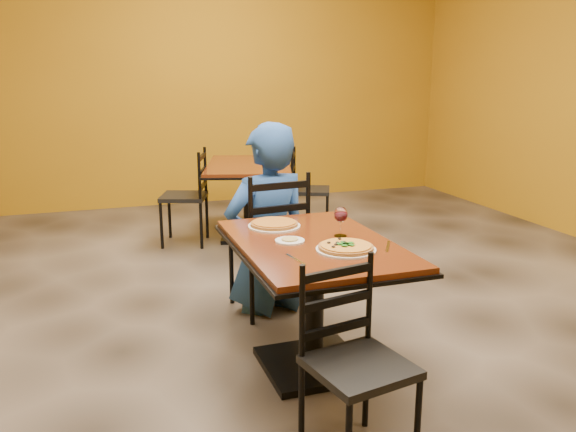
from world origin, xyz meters
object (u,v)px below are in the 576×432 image
object	(u,v)px
table_main	(313,275)
diner	(267,218)
table_second	(249,183)
chair_second_left	(184,197)
chair_main_near	(360,368)
pizza_main	(346,247)
pizza_far	(274,223)
chair_second_right	(310,191)
plate_main	(346,250)
chair_main_far	(268,241)
plate_far	(274,226)
side_plate	(290,241)
wine_glass	(341,220)

from	to	relation	value
table_main	diner	bearing A→B (deg)	88.85
table_second	chair_second_left	xyz separation A→B (m)	(-0.65, 0.00, -0.10)
table_second	chair_main_near	xyz separation A→B (m)	(-0.48, -3.53, -0.12)
pizza_main	diner	bearing A→B (deg)	93.85
pizza_main	table_second	bearing A→B (deg)	84.61
table_main	chair_second_left	size ratio (longest dim) A/B	1.34
pizza_far	chair_second_left	bearing A→B (deg)	94.10
table_second	chair_second_right	world-z (taller)	chair_second_right
table_main	plate_main	bearing A→B (deg)	-65.69
chair_main_far	pizza_main	world-z (taller)	chair_main_far
chair_second_left	pizza_far	world-z (taller)	chair_second_left
diner	chair_second_right	bearing A→B (deg)	-130.43
plate_main	chair_second_right	bearing A→B (deg)	72.41
plate_far	chair_main_far	bearing A→B (deg)	76.87
chair_main_near	plate_far	xyz separation A→B (m)	(-0.00, 1.17, 0.32)
table_second	chair_main_near	bearing A→B (deg)	-97.71
chair_second_left	pizza_main	world-z (taller)	chair_second_left
side_plate	diner	bearing A→B (deg)	80.86
table_main	chair_second_right	distance (m)	2.91
table_second	wine_glass	distance (m)	2.69
table_main	diner	size ratio (longest dim) A/B	0.93
wine_glass	table_main	bearing A→B (deg)	-165.12
chair_main_near	chair_second_left	xyz separation A→B (m)	(-0.17, 3.53, 0.03)
chair_second_right	wine_glass	xyz separation A→B (m)	(-0.85, -2.67, 0.41)
plate_far	chair_second_left	bearing A→B (deg)	94.10
chair_main_near	plate_far	bearing A→B (deg)	79.38
pizza_main	pizza_far	size ratio (longest dim) A/B	1.01
table_main	side_plate	bearing A→B (deg)	164.49
table_second	wine_glass	size ratio (longest dim) A/B	7.90
chair_main_near	diner	world-z (taller)	diner
diner	pizza_far	bearing A→B (deg)	65.99
diner	plate_far	world-z (taller)	diner
chair_main_near	chair_second_right	world-z (taller)	chair_second_right
table_main	diner	xyz separation A→B (m)	(0.02, 0.93, 0.10)
chair_second_right	wine_glass	distance (m)	2.83
chair_main_far	chair_second_right	xyz separation A→B (m)	(1.01, 1.82, -0.06)
chair_main_far	pizza_far	world-z (taller)	chair_main_far
table_second	chair_second_right	distance (m)	0.66
table_main	pizza_far	distance (m)	0.43
pizza_far	wine_glass	world-z (taller)	wine_glass
plate_far	wine_glass	distance (m)	0.43
chair_main_far	diner	size ratio (longest dim) A/B	0.76
table_second	chair_main_far	xyz separation A→B (m)	(-0.36, -1.82, -0.06)
chair_main_near	chair_second_right	xyz separation A→B (m)	(1.13, 3.53, 0.00)
chair_second_left	table_second	bearing A→B (deg)	109.37
chair_main_far	pizza_main	bearing A→B (deg)	88.44
table_main	chair_second_left	xyz separation A→B (m)	(-0.28, 2.72, -0.10)
chair_second_right	side_plate	bearing A→B (deg)	179.78
chair_main_far	diner	distance (m)	0.16
diner	plate_main	distance (m)	1.14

